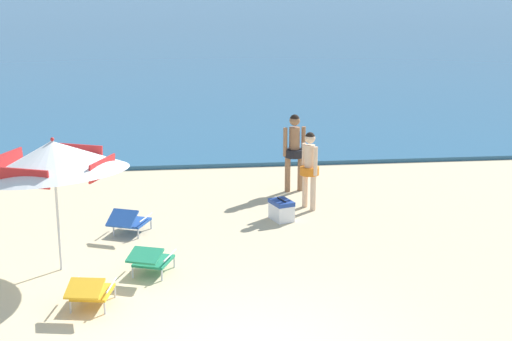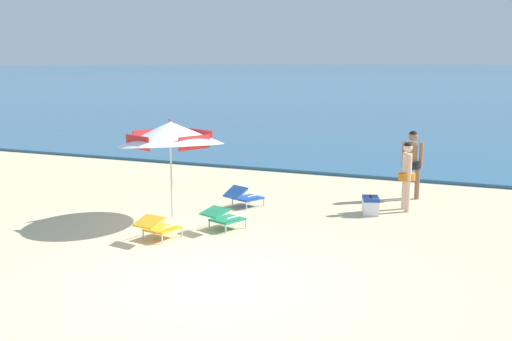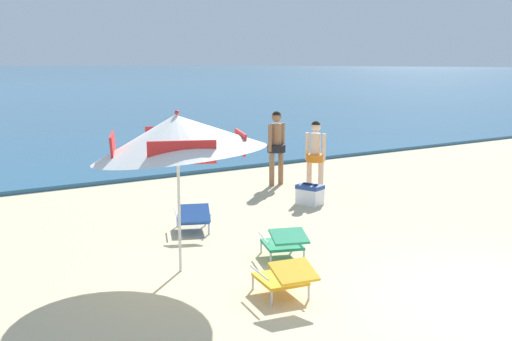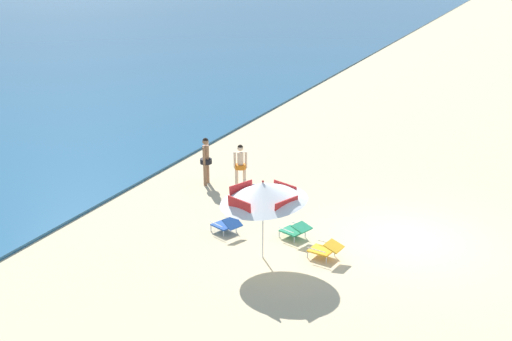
{
  "view_description": "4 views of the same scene",
  "coord_description": "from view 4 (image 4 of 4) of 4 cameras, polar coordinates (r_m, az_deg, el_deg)",
  "views": [
    {
      "loc": [
        -0.85,
        -8.35,
        4.65
      ],
      "look_at": [
        0.68,
        4.87,
        1.15
      ],
      "focal_mm": 52.47,
      "sensor_mm": 36.0,
      "label": 1
    },
    {
      "loc": [
        4.18,
        -7.98,
        3.4
      ],
      "look_at": [
        -1.74,
        5.74,
        0.74
      ],
      "focal_mm": 42.8,
      "sensor_mm": 36.0,
      "label": 2
    },
    {
      "loc": [
        -6.13,
        -3.77,
        2.8
      ],
      "look_at": [
        -0.43,
        4.84,
        0.94
      ],
      "focal_mm": 41.84,
      "sensor_mm": 36.0,
      "label": 3
    },
    {
      "loc": [
        -15.9,
        -2.22,
        7.33
      ],
      "look_at": [
        0.77,
        4.98,
        1.16
      ],
      "focal_mm": 41.58,
      "sensor_mm": 36.0,
      "label": 4
    }
  ],
  "objects": [
    {
      "name": "person_standing_near_shore",
      "position": [
        21.11,
        -4.84,
        1.25
      ],
      "size": [
        0.51,
        0.42,
        1.72
      ],
      "color": "#8C6042",
      "rests_on": "ground"
    },
    {
      "name": "cooler_box",
      "position": [
        20.06,
        -0.56,
        -2.03
      ],
      "size": [
        0.49,
        0.58,
        0.43
      ],
      "color": "white",
      "rests_on": "ground"
    },
    {
      "name": "ground_plane",
      "position": [
        17.65,
        14.07,
        -6.36
      ],
      "size": [
        800.0,
        800.0,
        0.0
      ],
      "primitive_type": "plane",
      "color": "#D1BA8E"
    },
    {
      "name": "lounge_chair_under_umbrella",
      "position": [
        16.02,
        6.71,
        -7.48
      ],
      "size": [
        0.68,
        0.95,
        0.5
      ],
      "color": "gold",
      "rests_on": "ground"
    },
    {
      "name": "lounge_chair_facing_sea",
      "position": [
        17.39,
        -2.84,
        -5.2
      ],
      "size": [
        0.83,
        1.02,
        0.52
      ],
      "color": "#1E4799",
      "rests_on": "ground"
    },
    {
      "name": "lounge_chair_beside_umbrella",
      "position": [
        17.05,
        3.83,
        -5.7
      ],
      "size": [
        0.79,
        0.98,
        0.49
      ],
      "color": "#1E7F56",
      "rests_on": "ground"
    },
    {
      "name": "person_standing_beside",
      "position": [
        20.66,
        -1.51,
        0.7
      ],
      "size": [
        0.39,
        0.44,
        1.6
      ],
      "color": "beige",
      "rests_on": "ground"
    },
    {
      "name": "beach_umbrella_striped_main",
      "position": [
        15.31,
        0.67,
        -2.08
      ],
      "size": [
        3.3,
        3.3,
        2.26
      ],
      "color": "silver",
      "rests_on": "ground"
    }
  ]
}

